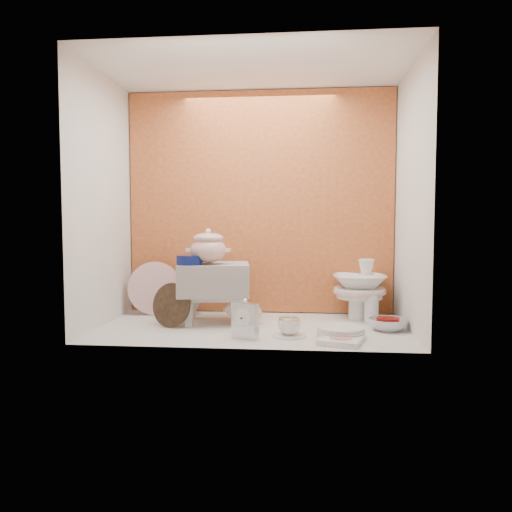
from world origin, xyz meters
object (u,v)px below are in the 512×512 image
(soup_tureen, at_px, (208,246))
(porcelain_tower, at_px, (359,289))
(mantel_clock, at_px, (245,319))
(floral_platter, at_px, (155,288))
(gold_rim_teacup, at_px, (289,326))
(plush_pig, at_px, (246,312))
(step_stool, at_px, (214,293))
(crystal_bowl, at_px, (388,324))
(blue_white_vase, at_px, (184,297))
(dinner_plate_stack, at_px, (341,332))

(soup_tureen, distance_m, porcelain_tower, 1.00)
(soup_tureen, xyz_separation_m, mantel_clock, (0.26, -0.35, -0.37))
(floral_platter, bearing_deg, gold_rim_teacup, -31.74)
(plush_pig, bearing_deg, step_stool, 166.67)
(gold_rim_teacup, relative_size, porcelain_tower, 0.31)
(soup_tureen, relative_size, crystal_bowl, 1.17)
(mantel_clock, height_order, porcelain_tower, porcelain_tower)
(plush_pig, distance_m, porcelain_tower, 0.75)
(gold_rim_teacup, height_order, porcelain_tower, porcelain_tower)
(mantel_clock, bearing_deg, blue_white_vase, 150.95)
(blue_white_vase, relative_size, dinner_plate_stack, 0.87)
(soup_tureen, relative_size, porcelain_tower, 0.66)
(soup_tureen, relative_size, dinner_plate_stack, 0.97)
(blue_white_vase, xyz_separation_m, crystal_bowl, (1.28, -0.38, -0.08))
(blue_white_vase, relative_size, porcelain_tower, 0.60)
(step_stool, bearing_deg, porcelain_tower, 4.44)
(soup_tureen, xyz_separation_m, plush_pig, (0.23, 0.02, -0.40))
(crystal_bowl, bearing_deg, dinner_plate_stack, -144.86)
(gold_rim_teacup, bearing_deg, porcelain_tower, 51.46)
(blue_white_vase, bearing_deg, gold_rim_teacup, -39.26)
(blue_white_vase, distance_m, mantel_clock, 0.82)
(mantel_clock, xyz_separation_m, crystal_bowl, (0.79, 0.27, -0.07))
(step_stool, relative_size, porcelain_tower, 1.10)
(step_stool, height_order, soup_tureen, soup_tureen)
(gold_rim_teacup, xyz_separation_m, dinner_plate_stack, (0.28, 0.01, -0.03))
(mantel_clock, distance_m, gold_rim_teacup, 0.24)
(soup_tureen, bearing_deg, gold_rim_teacup, -30.25)
(plush_pig, bearing_deg, crystal_bowl, -13.67)
(floral_platter, relative_size, porcelain_tower, 0.92)
(step_stool, xyz_separation_m, mantel_clock, (0.24, -0.40, -0.08))
(soup_tureen, bearing_deg, blue_white_vase, 126.97)
(blue_white_vase, height_order, porcelain_tower, porcelain_tower)
(step_stool, distance_m, gold_rim_teacup, 0.59)
(floral_platter, distance_m, gold_rim_teacup, 1.08)
(soup_tureen, height_order, mantel_clock, soup_tureen)
(mantel_clock, xyz_separation_m, plush_pig, (-0.04, 0.38, -0.03))
(dinner_plate_stack, height_order, crystal_bowl, crystal_bowl)
(blue_white_vase, xyz_separation_m, gold_rim_teacup, (0.72, -0.59, -0.06))
(floral_platter, bearing_deg, dinner_plate_stack, -24.92)
(blue_white_vase, relative_size, gold_rim_teacup, 1.93)
(mantel_clock, bearing_deg, soup_tureen, 150.95)
(dinner_plate_stack, xyz_separation_m, crystal_bowl, (0.28, 0.20, 0.00))
(mantel_clock, xyz_separation_m, porcelain_tower, (0.66, 0.60, 0.09))
(soup_tureen, bearing_deg, porcelain_tower, 15.19)
(crystal_bowl, bearing_deg, soup_tureen, 175.75)
(soup_tureen, xyz_separation_m, gold_rim_teacup, (0.50, -0.29, -0.41))
(dinner_plate_stack, distance_m, crystal_bowl, 0.34)
(step_stool, distance_m, floral_platter, 0.50)
(step_stool, xyz_separation_m, floral_platter, (-0.44, 0.23, -0.01))
(floral_platter, relative_size, plush_pig, 1.48)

